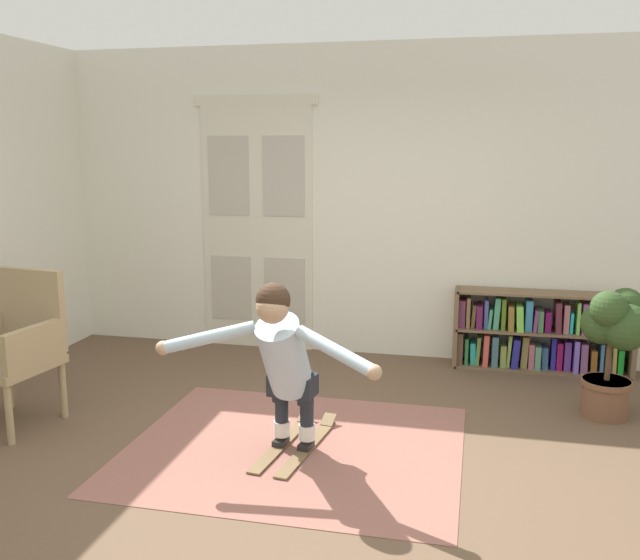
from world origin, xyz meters
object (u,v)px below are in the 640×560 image
person_skier (283,355)px  bookshelf (539,334)px  wicker_chair (12,344)px  skis_pair (296,443)px  potted_plant (615,336)px

person_skier → bookshelf: bearing=52.5°
bookshelf → wicker_chair: (-3.79, -2.08, 0.25)m
skis_pair → person_skier: (-0.03, -0.21, 0.68)m
bookshelf → wicker_chair: 4.33m
bookshelf → potted_plant: (0.44, -1.02, 0.28)m
wicker_chair → potted_plant: 4.36m
wicker_chair → person_skier: (2.07, -0.17, 0.12)m
wicker_chair → bookshelf: bearing=28.7°
bookshelf → skis_pair: 2.68m
wicker_chair → potted_plant: size_ratio=1.14×
potted_plant → skis_pair: potted_plant is taller
bookshelf → person_skier: size_ratio=1.07×
wicker_chair → person_skier: 2.08m
wicker_chair → person_skier: size_ratio=0.76×
bookshelf → skis_pair: (-1.70, -2.04, -0.31)m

